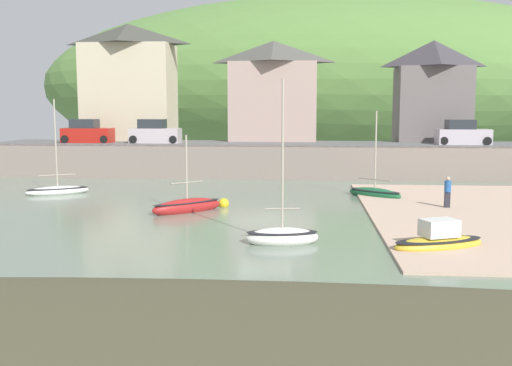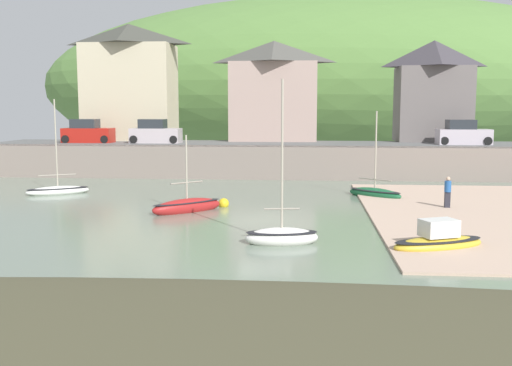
# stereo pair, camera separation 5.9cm
# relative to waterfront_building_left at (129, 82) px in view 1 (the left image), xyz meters

# --- Properties ---
(ground) EXTENTS (48.00, 41.00, 0.61)m
(ground) POSITION_rel_waterfront_building_left_xyz_m (15.30, -34.76, -7.44)
(ground) COLOR gray
(quay_seawall) EXTENTS (48.00, 9.40, 2.40)m
(quay_seawall) POSITION_rel_waterfront_building_left_xyz_m (13.90, -7.70, -6.24)
(quay_seawall) COLOR gray
(quay_seawall) RESTS_ON ground
(hillside_backdrop) EXTENTS (80.00, 44.00, 23.34)m
(hillside_backdrop) POSITION_rel_waterfront_building_left_xyz_m (19.79, 30.00, 0.57)
(hillside_backdrop) COLOR #58823D
(hillside_backdrop) RESTS_ON ground
(waterfront_building_left) EXTENTS (8.10, 4.95, 10.25)m
(waterfront_building_left) POSITION_rel_waterfront_building_left_xyz_m (0.00, 0.00, 0.00)
(waterfront_building_left) COLOR beige
(waterfront_building_left) RESTS_ON ground
(waterfront_building_centre) EXTENTS (7.78, 5.13, 8.65)m
(waterfront_building_centre) POSITION_rel_waterfront_building_left_xyz_m (12.91, 0.00, -0.80)
(waterfront_building_centre) COLOR tan
(waterfront_building_centre) RESTS_ON ground
(waterfront_building_right) EXTENTS (6.38, 4.62, 8.57)m
(waterfront_building_right) POSITION_rel_waterfront_building_left_xyz_m (26.59, 0.00, -0.82)
(waterfront_building_right) COLOR #68615F
(waterfront_building_right) RESTS_ON ground
(motorboat_with_cabin) EXTENTS (3.94, 2.61, 1.29)m
(motorboat_with_cabin) POSITION_rel_waterfront_building_left_xyz_m (20.78, -30.55, -7.29)
(motorboat_with_cabin) COLOR gold
(motorboat_with_cabin) RESTS_ON ground
(sailboat_blue_trim) EXTENTS (3.40, 3.15, 5.25)m
(sailboat_blue_trim) POSITION_rel_waterfront_building_left_xyz_m (19.89, -17.35, -7.34)
(sailboat_blue_trim) COLOR #195933
(sailboat_blue_trim) RESTS_ON ground
(sailboat_white_hull) EXTENTS (3.78, 2.89, 5.94)m
(sailboat_white_hull) POSITION_rel_waterfront_building_left_xyz_m (0.55, -17.64, -7.36)
(sailboat_white_hull) COLOR white
(sailboat_white_hull) RESTS_ON ground
(sailboat_tall_mast) EXTENTS (3.57, 3.38, 4.12)m
(sailboat_tall_mast) POSITION_rel_waterfront_building_left_xyz_m (9.76, -23.27, -7.31)
(sailboat_tall_mast) COLOR #A81F1F
(sailboat_tall_mast) RESTS_ON ground
(dinghy_open_wooden) EXTENTS (3.02, 1.64, 6.54)m
(dinghy_open_wooden) POSITION_rel_waterfront_building_left_xyz_m (14.88, -30.03, -7.30)
(dinghy_open_wooden) COLOR white
(dinghy_open_wooden) RESTS_ON ground
(parked_car_near_slipway) EXTENTS (4.13, 1.82, 1.95)m
(parked_car_near_slipway) POSITION_rel_waterfront_building_left_xyz_m (-2.36, -4.50, -4.40)
(parked_car_near_slipway) COLOR #AF1D15
(parked_car_near_slipway) RESTS_ON ground
(parked_car_by_wall) EXTENTS (4.13, 1.82, 1.95)m
(parked_car_by_wall) POSITION_rel_waterfront_building_left_xyz_m (3.37, -4.50, -4.40)
(parked_car_by_wall) COLOR #BEB1B5
(parked_car_by_wall) RESTS_ON ground
(parked_car_end_of_row) EXTENTS (4.15, 1.83, 1.95)m
(parked_car_end_of_row) POSITION_rel_waterfront_building_left_xyz_m (28.12, -4.50, -4.40)
(parked_car_end_of_row) COLOR #BEB2BD
(parked_car_end_of_row) RESTS_ON ground
(person_on_slipway) EXTENTS (0.34, 0.34, 1.62)m
(person_on_slipway) POSITION_rel_waterfront_building_left_xyz_m (23.17, -21.41, -6.62)
(person_on_slipway) COLOR #282833
(person_on_slipway) RESTS_ON ground
(mooring_buoy) EXTENTS (0.57, 0.57, 0.57)m
(mooring_buoy) POSITION_rel_waterfront_building_left_xyz_m (11.40, -21.53, -7.43)
(mooring_buoy) COLOR yellow
(mooring_buoy) RESTS_ON ground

